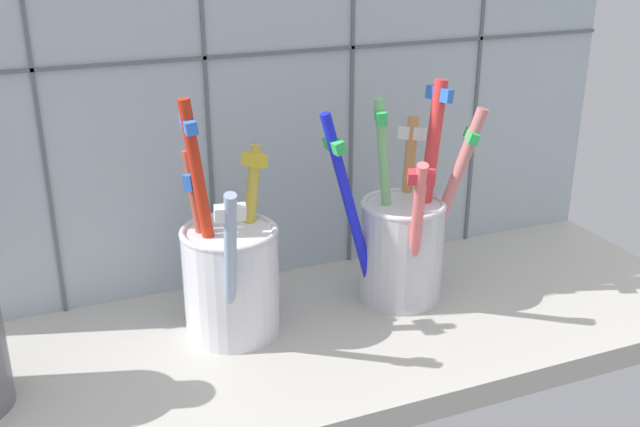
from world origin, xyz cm
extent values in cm
cube|color=#BCB7AD|center=(0.00, 0.00, 1.00)|extent=(64.00, 22.00, 2.00)
cube|color=#B2C1CC|center=(0.00, 12.00, 22.50)|extent=(64.00, 2.00, 45.00)
cube|color=slate|center=(-19.20, 10.90, 22.50)|extent=(0.30, 0.20, 45.00)
cube|color=slate|center=(-6.40, 10.90, 22.50)|extent=(0.30, 0.20, 45.00)
cube|color=slate|center=(6.40, 10.90, 22.50)|extent=(0.30, 0.20, 45.00)
cube|color=slate|center=(19.20, 10.90, 22.50)|extent=(0.30, 0.20, 45.00)
cube|color=slate|center=(0.00, 10.90, 21.84)|extent=(64.00, 0.20, 0.30)
cylinder|color=white|center=(-7.33, 2.64, 6.22)|extent=(7.28, 7.28, 8.43)
torus|color=silver|center=(-7.33, 2.64, 10.43)|extent=(7.42, 7.42, 0.50)
cylinder|color=red|center=(-9.09, 2.36, 11.58)|extent=(2.97, 0.98, 18.46)
cube|color=blue|center=(-9.88, 2.38, 18.90)|extent=(0.96, 2.41, 0.98)
cylinder|color=#99ACC8|center=(-8.44, -1.32, 9.03)|extent=(1.70, 5.50, 13.55)
cube|color=white|center=(-8.70, -2.99, 14.23)|extent=(2.19, 1.26, 1.27)
cylinder|color=gold|center=(-5.52, 3.77, 9.32)|extent=(3.54, 2.85, 14.01)
cube|color=yellow|center=(-4.61, 4.40, 15.14)|extent=(1.90, 2.11, 1.10)
cylinder|color=#B94A3A|center=(-9.17, 3.36, 9.53)|extent=(2.42, 2.07, 14.34)
cube|color=blue|center=(-9.58, 3.66, 14.48)|extent=(1.76, 2.03, 1.24)
cylinder|color=silver|center=(7.33, 2.64, 6.21)|extent=(6.88, 6.88, 8.42)
torus|color=silver|center=(7.33, 2.64, 10.42)|extent=(7.03, 7.03, 0.50)
cylinder|color=#D37878|center=(10.69, 1.57, 10.35)|extent=(5.71, 3.07, 16.18)
cube|color=green|center=(12.23, 0.94, 16.08)|extent=(1.76, 2.57, 1.02)
cylinder|color=#F66F6F|center=(6.57, -0.86, 9.05)|extent=(3.06, 5.46, 13.60)
cube|color=#E5333F|center=(5.80, -2.58, 14.64)|extent=(2.23, 1.76, 1.20)
cylinder|color=#1820EF|center=(2.60, 2.49, 10.57)|extent=(5.52, 1.14, 16.57)
cube|color=green|center=(1.07, 2.41, 16.20)|extent=(1.14, 2.34, 1.12)
cylinder|color=tan|center=(8.95, 5.10, 9.46)|extent=(3.78, 4.39, 14.38)
cube|color=white|center=(9.88, 6.26, 15.14)|extent=(2.41, 2.20, 1.23)
cylinder|color=#7ECB7D|center=(6.04, 3.22, 10.77)|extent=(2.57, 1.56, 16.82)
cube|color=green|center=(5.42, 3.44, 17.76)|extent=(1.57, 2.47, 1.04)
cylinder|color=#F13939|center=(9.43, 2.63, 11.37)|extent=(3.19, 1.77, 18.06)
cube|color=blue|center=(10.22, 2.82, 19.22)|extent=(1.32, 2.57, 1.12)
camera|label=1|loc=(-20.79, -47.63, 32.58)|focal=42.46mm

